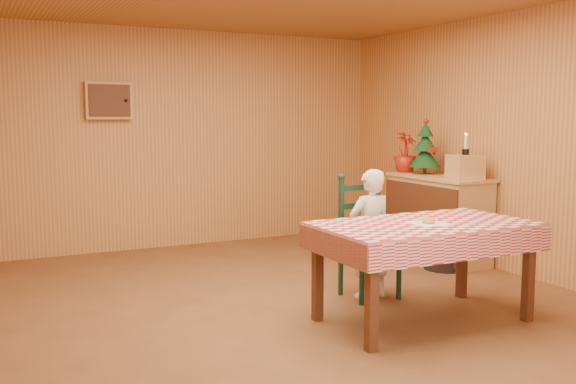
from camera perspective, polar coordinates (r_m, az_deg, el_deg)
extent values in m
plane|color=brown|center=(5.33, 0.98, -10.42)|extent=(6.00, 6.00, 0.00)
cube|color=#C68747|center=(7.88, -9.16, 4.67)|extent=(5.00, 0.10, 2.60)
cube|color=#C68747|center=(6.64, 20.57, 3.96)|extent=(0.10, 6.00, 2.60)
cube|color=tan|center=(7.60, -15.64, 7.83)|extent=(0.52, 0.08, 0.42)
cube|color=#522915|center=(7.56, -15.57, 7.84)|extent=(0.46, 0.02, 0.36)
sphere|color=black|center=(7.58, -14.20, 7.88)|extent=(0.04, 0.04, 0.04)
cube|color=#522915|center=(5.00, 12.00, -3.24)|extent=(1.60, 0.90, 0.06)
cube|color=#522915|center=(4.37, 7.44, -9.62)|extent=(0.07, 0.07, 0.69)
cube|color=#522915|center=(5.29, 20.59, -7.12)|extent=(0.07, 0.07, 0.69)
cube|color=#522915|center=(4.98, 2.64, -7.54)|extent=(0.07, 0.07, 0.69)
cube|color=#522915|center=(5.80, 15.22, -5.71)|extent=(0.07, 0.07, 0.69)
cube|color=red|center=(4.99, 12.01, -2.79)|extent=(1.64, 0.94, 0.02)
cube|color=red|center=(4.66, 15.59, -4.82)|extent=(1.64, 0.02, 0.18)
cube|color=red|center=(5.38, 8.86, -3.12)|extent=(1.64, 0.02, 0.18)
cube|color=#2F5728|center=(4.55, 3.84, -4.85)|extent=(0.02, 0.94, 0.18)
cube|color=#2F5728|center=(5.55, 18.63, -3.09)|extent=(0.02, 0.94, 0.18)
cube|color=black|center=(5.63, 7.29, -5.03)|extent=(0.44, 0.40, 0.04)
cylinder|color=black|center=(5.44, 6.58, -7.87)|extent=(0.04, 0.04, 0.41)
cylinder|color=black|center=(5.65, 9.83, -7.37)|extent=(0.04, 0.04, 0.41)
cylinder|color=black|center=(5.72, 4.70, -7.12)|extent=(0.04, 0.04, 0.41)
cylinder|color=black|center=(5.92, 7.87, -6.68)|extent=(0.04, 0.04, 0.41)
cylinder|color=black|center=(5.61, 4.76, -1.71)|extent=(0.05, 0.05, 0.60)
sphere|color=black|center=(5.58, 4.79, 1.34)|extent=(0.06, 0.06, 0.06)
cylinder|color=black|center=(5.82, 7.96, -1.46)|extent=(0.05, 0.05, 0.60)
sphere|color=black|center=(5.78, 8.01, 1.49)|extent=(0.06, 0.06, 0.06)
cube|color=black|center=(5.73, 6.37, -2.77)|extent=(0.38, 0.03, 0.05)
cube|color=black|center=(5.71, 6.39, -1.19)|extent=(0.38, 0.03, 0.05)
cube|color=black|center=(5.69, 6.41, 0.41)|extent=(0.38, 0.03, 0.05)
imported|color=silver|center=(5.61, 7.31, -3.70)|extent=(0.41, 0.27, 1.12)
cube|color=white|center=(4.95, 12.37, -2.74)|extent=(0.26, 0.26, 0.00)
torus|color=#CF904A|center=(4.95, 12.38, -2.52)|extent=(0.13, 0.13, 0.03)
cube|color=tan|center=(7.22, 13.19, -2.39)|extent=(0.50, 1.20, 0.90)
cube|color=tan|center=(7.16, 13.29, 1.29)|extent=(0.54, 1.24, 0.03)
cube|color=#522915|center=(7.06, 11.56, -2.55)|extent=(0.02, 1.20, 0.80)
cube|color=tan|center=(6.85, 15.46, 2.16)|extent=(0.35, 0.35, 0.25)
cylinder|color=#522915|center=(7.35, 12.06, 1.89)|extent=(0.04, 0.04, 0.08)
cone|color=#0C3516|center=(7.34, 12.09, 3.13)|extent=(0.34, 0.34, 0.24)
cone|color=#0C3516|center=(7.33, 12.12, 4.38)|extent=(0.26, 0.26, 0.20)
cone|color=#0C3516|center=(7.33, 12.15, 5.47)|extent=(0.18, 0.18, 0.16)
sphere|color=#9F1D0E|center=(7.33, 12.16, 6.18)|extent=(0.06, 0.06, 0.06)
cube|color=#9F1D0E|center=(7.20, 12.72, 3.69)|extent=(0.10, 0.02, 0.06)
sphere|color=#9F1D0E|center=(7.34, 12.87, 3.35)|extent=(0.04, 0.04, 0.04)
sphere|color=#9F1D0E|center=(7.33, 11.43, 3.93)|extent=(0.04, 0.04, 0.04)
sphere|color=#9F1D0E|center=(7.42, 11.93, 4.72)|extent=(0.04, 0.04, 0.04)
imported|color=#9F1D0E|center=(7.54, 10.37, 3.50)|extent=(0.30, 0.30, 0.46)
cylinder|color=black|center=(6.84, 15.50, 3.45)|extent=(0.07, 0.07, 0.06)
cylinder|color=white|center=(6.83, 15.53, 4.29)|extent=(0.03, 0.03, 0.14)
sphere|color=orange|center=(6.83, 15.55, 4.98)|extent=(0.02, 0.02, 0.02)
cylinder|color=black|center=(6.84, 13.80, -4.92)|extent=(0.46, 0.46, 0.43)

